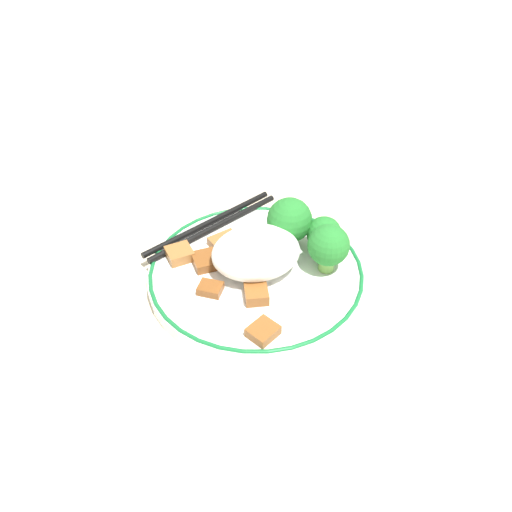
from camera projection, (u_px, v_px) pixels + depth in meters
ground_plane at (256, 280)px, 0.60m from camera, size 3.00×3.00×0.00m
plate at (256, 273)px, 0.59m from camera, size 0.25×0.25×0.02m
rice_mound at (256, 252)px, 0.57m from camera, size 0.10×0.08×0.05m
broccoli_back_left at (329, 246)px, 0.56m from camera, size 0.05×0.05×0.06m
broccoli_back_center at (324, 234)px, 0.60m from camera, size 0.04×0.04×0.05m
broccoli_back_right at (289, 220)px, 0.60m from camera, size 0.06×0.06×0.06m
meat_near_front at (223, 240)px, 0.62m from camera, size 0.04×0.03×0.01m
meat_near_left at (205, 261)px, 0.59m from camera, size 0.03×0.03×0.01m
meat_near_right at (256, 294)px, 0.55m from camera, size 0.03×0.03×0.01m
meat_near_back at (263, 331)px, 0.51m from camera, size 0.04×0.04×0.01m
meat_on_rice_edge at (210, 289)px, 0.56m from camera, size 0.03×0.03×0.01m
meat_mid_left at (180, 254)px, 0.60m from camera, size 0.03×0.03×0.01m
chopsticks at (212, 225)px, 0.65m from camera, size 0.19×0.10×0.01m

